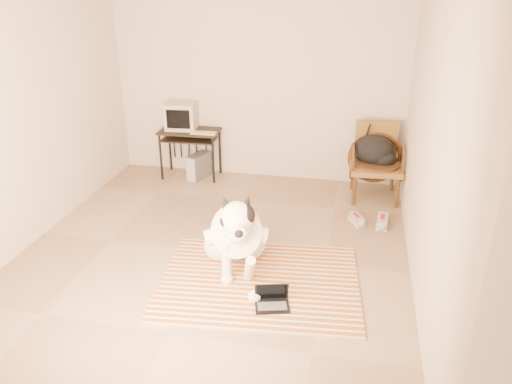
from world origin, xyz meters
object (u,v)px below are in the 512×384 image
(computer_desk, at_px, (190,137))
(crt_monitor, at_px, (182,116))
(pc_tower, at_px, (199,166))
(backpack, at_px, (375,151))
(dog, at_px, (236,235))
(laptop, at_px, (272,300))
(rattan_chair, at_px, (376,161))

(computer_desk, xyz_separation_m, crt_monitor, (-0.13, 0.08, 0.28))
(computer_desk, xyz_separation_m, pc_tower, (0.12, -0.03, -0.41))
(backpack, bearing_deg, dog, -122.26)
(computer_desk, relative_size, backpack, 1.55)
(backpack, bearing_deg, pc_tower, 177.04)
(computer_desk, bearing_deg, laptop, -58.96)
(computer_desk, xyz_separation_m, backpack, (2.53, -0.16, 0.03))
(laptop, relative_size, rattan_chair, 0.36)
(computer_desk, height_order, pc_tower, computer_desk)
(backpack, bearing_deg, crt_monitor, 174.96)
(rattan_chair, bearing_deg, crt_monitor, 174.94)
(laptop, distance_m, backpack, 2.81)
(dog, distance_m, rattan_chair, 2.48)
(dog, xyz_separation_m, pc_tower, (-1.09, 2.21, -0.20))
(crt_monitor, bearing_deg, pc_tower, -23.72)
(laptop, height_order, computer_desk, computer_desk)
(rattan_chair, relative_size, backpack, 1.76)
(dog, relative_size, pc_tower, 2.91)
(pc_tower, bearing_deg, rattan_chair, -3.00)
(laptop, height_order, crt_monitor, crt_monitor)
(rattan_chair, height_order, backpack, rattan_chair)
(rattan_chair, bearing_deg, computer_desk, 176.41)
(crt_monitor, distance_m, rattan_chair, 2.72)
(dog, relative_size, backpack, 2.21)
(laptop, xyz_separation_m, rattan_chair, (0.88, 2.62, 0.41))
(pc_tower, bearing_deg, crt_monitor, 156.28)
(laptop, height_order, backpack, backpack)
(crt_monitor, relative_size, rattan_chair, 0.46)
(pc_tower, relative_size, rattan_chair, 0.43)
(computer_desk, height_order, backpack, backpack)
(laptop, height_order, pc_tower, pc_tower)
(dog, relative_size, rattan_chair, 1.25)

